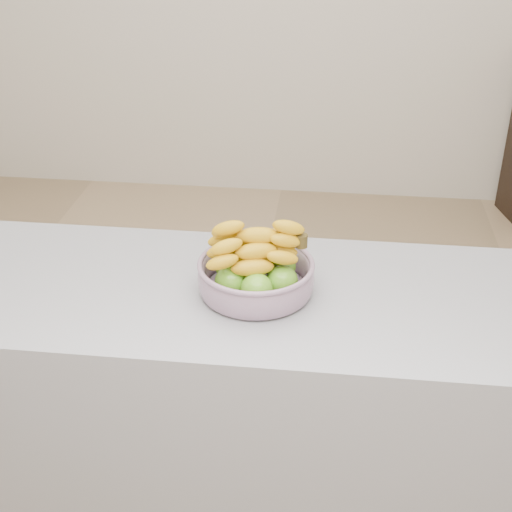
{
  "coord_description": "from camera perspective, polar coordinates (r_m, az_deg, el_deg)",
  "views": [
    {
      "loc": [
        0.33,
        -2.12,
        1.84
      ],
      "look_at": [
        0.15,
        -0.64,
        1.0
      ],
      "focal_mm": 50.0,
      "sensor_mm": 36.0,
      "label": 1
    }
  ],
  "objects": [
    {
      "name": "ground",
      "position": [
        2.82,
        -1.6,
        -11.29
      ],
      "size": [
        4.0,
        4.0,
        0.0
      ],
      "primitive_type": "plane",
      "color": "#997E5E",
      "rests_on": "ground"
    },
    {
      "name": "counter",
      "position": [
        2.06,
        -4.38,
        -13.25
      ],
      "size": [
        2.0,
        0.6,
        0.9
      ],
      "primitive_type": "cube",
      "color": "gray",
      "rests_on": "ground"
    },
    {
      "name": "fruit_bowl",
      "position": [
        1.73,
        -0.01,
        -1.3
      ],
      "size": [
        0.29,
        0.29,
        0.18
      ],
      "rotation": [
        0.0,
        0.0,
        0.14
      ],
      "color": "#A0A8C0",
      "rests_on": "counter"
    }
  ]
}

